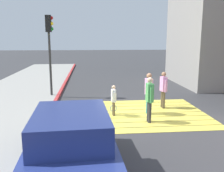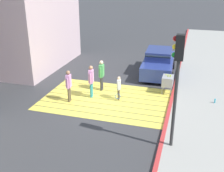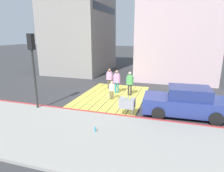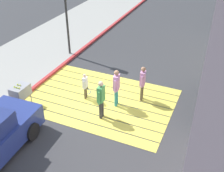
{
  "view_description": "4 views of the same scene",
  "coord_description": "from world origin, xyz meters",
  "views": [
    {
      "loc": [
        -1.61,
        -9.75,
        3.06
      ],
      "look_at": [
        -0.6,
        0.87,
        1.02
      ],
      "focal_mm": 39.63,
      "sensor_mm": 36.0,
      "label": 1
    },
    {
      "loc": [
        -4.01,
        12.42,
        6.08
      ],
      "look_at": [
        -0.32,
        0.0,
        0.78
      ],
      "focal_mm": 44.98,
      "sensor_mm": 36.0,
      "label": 2
    },
    {
      "loc": [
        -12.39,
        -3.85,
        4.2
      ],
      "look_at": [
        0.18,
        0.06,
        0.7
      ],
      "focal_mm": 31.32,
      "sensor_mm": 36.0,
      "label": 3
    },
    {
      "loc": [
        4.59,
        -9.14,
        7.14
      ],
      "look_at": [
        0.52,
        0.11,
        0.78
      ],
      "focal_mm": 44.56,
      "sensor_mm": 36.0,
      "label": 4
    }
  ],
  "objects": [
    {
      "name": "pedestrian_child_with_racket",
      "position": [
        -0.63,
        -0.17,
        0.7
      ],
      "size": [
        0.28,
        0.4,
        1.25
      ],
      "color": "brown",
      "rests_on": "ground"
    },
    {
      "name": "building_far_north",
      "position": [
        8.5,
        6.4,
        6.2
      ],
      "size": [
        8.0,
        6.03,
        12.39
      ],
      "color": "gray",
      "rests_on": "ground"
    },
    {
      "name": "building_far_south",
      "position": [
        8.5,
        -4.05,
        4.29
      ],
      "size": [
        8.0,
        7.03,
        8.59
      ],
      "color": "beige",
      "rests_on": "ground"
    },
    {
      "name": "pedestrian_adult_trailing",
      "position": [
        0.6,
        -1.11,
        0.99
      ],
      "size": [
        0.23,
        0.5,
        1.7
      ],
      "color": "#333338",
      "rests_on": "ground"
    },
    {
      "name": "crosswalk_stripes",
      "position": [
        0.0,
        -0.0,
        0.01
      ],
      "size": [
        6.4,
        4.35,
        0.01
      ],
      "color": "#EAD64C",
      "rests_on": "ground"
    },
    {
      "name": "curb_painted",
      "position": [
        -3.25,
        0.0,
        0.07
      ],
      "size": [
        0.16,
        40.0,
        0.13
      ],
      "primitive_type": "cube",
      "color": "#BC3333",
      "rests_on": "ground"
    },
    {
      "name": "pedestrian_adult_side",
      "position": [
        1.68,
        0.74,
        0.95
      ],
      "size": [
        0.26,
        0.48,
        1.64
      ],
      "color": "brown",
      "rests_on": "ground"
    },
    {
      "name": "tennis_ball_cart",
      "position": [
        -2.9,
        -1.73,
        0.7
      ],
      "size": [
        0.56,
        0.8,
        1.02
      ],
      "color": "#99999E",
      "rests_on": "ground"
    },
    {
      "name": "water_bottle",
      "position": [
        -5.31,
        -0.88,
        0.23
      ],
      "size": [
        0.07,
        0.07,
        0.22
      ],
      "primitive_type": "cylinder",
      "color": "#33A5BF",
      "rests_on": "sidewalk_west"
    },
    {
      "name": "traffic_light_corner",
      "position": [
        -3.58,
        3.36,
        3.04
      ],
      "size": [
        0.39,
        0.28,
        4.24
      ],
      "color": "#2D2D2D",
      "rests_on": "ground"
    },
    {
      "name": "pedestrian_adult_lead",
      "position": [
        0.82,
        -0.1,
        0.99
      ],
      "size": [
        0.28,
        0.49,
        1.71
      ],
      "color": "teal",
      "rests_on": "ground"
    },
    {
      "name": "sidewalk_west",
      "position": [
        -5.6,
        0.0,
        0.06
      ],
      "size": [
        4.8,
        40.0,
        0.12
      ],
      "primitive_type": "cube",
      "color": "#9E9B93",
      "rests_on": "ground"
    },
    {
      "name": "ground_plane",
      "position": [
        0.0,
        0.0,
        0.0
      ],
      "size": [
        120.0,
        120.0,
        0.0
      ],
      "primitive_type": "plane",
      "color": "#38383A"
    },
    {
      "name": "car_parked_near_curb",
      "position": [
        -2.0,
        -4.67,
        0.73
      ],
      "size": [
        2.14,
        4.38,
        1.57
      ],
      "color": "navy",
      "rests_on": "ground"
    }
  ]
}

